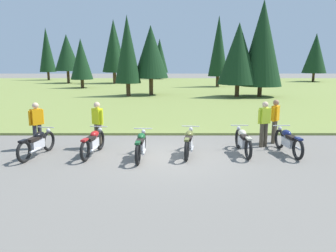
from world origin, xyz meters
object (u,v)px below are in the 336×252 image
at_px(motorcycle_olive, 190,142).
at_px(motorcycle_cream, 245,141).
at_px(motorcycle_black, 39,143).
at_px(motorcycle_british_green, 142,145).
at_px(motorcycle_navy, 290,141).
at_px(rider_checking_bike, 277,119).
at_px(rider_in_hivis_vest, 99,122).
at_px(rider_with_back_turned, 38,123).
at_px(motorcycle_red, 95,142).
at_px(rider_near_row_end, 266,121).

distance_m(motorcycle_olive, motorcycle_cream, 1.85).
relative_size(motorcycle_black, motorcycle_olive, 0.99).
height_order(motorcycle_black, motorcycle_british_green, same).
height_order(motorcycle_navy, rider_checking_bike, rider_checking_bike).
distance_m(rider_in_hivis_vest, rider_with_back_turned, 2.13).
bearing_deg(rider_in_hivis_vest, motorcycle_black, -148.48).
relative_size(motorcycle_red, motorcycle_cream, 1.00).
relative_size(motorcycle_cream, rider_near_row_end, 1.26).
distance_m(motorcycle_black, motorcycle_red, 1.82).
bearing_deg(rider_near_row_end, motorcycle_navy, -57.74).
bearing_deg(motorcycle_black, motorcycle_olive, 2.10).
relative_size(motorcycle_navy, rider_checking_bike, 1.26).
height_order(motorcycle_british_green, rider_checking_bike, rider_checking_bike).
bearing_deg(rider_with_back_turned, motorcycle_black, -69.96).
bearing_deg(rider_near_row_end, rider_checking_bike, 44.69).
bearing_deg(motorcycle_cream, motorcycle_olive, -175.44).
bearing_deg(rider_with_back_turned, motorcycle_cream, -4.86).
xyz_separation_m(motorcycle_navy, rider_near_row_end, (-0.58, 0.91, 0.51)).
bearing_deg(motorcycle_cream, motorcycle_navy, -1.21).
relative_size(motorcycle_olive, rider_with_back_turned, 1.25).
xyz_separation_m(motorcycle_black, motorcycle_red, (1.82, 0.14, 0.00)).
relative_size(motorcycle_navy, rider_in_hivis_vest, 1.26).
height_order(motorcycle_cream, motorcycle_navy, same).
bearing_deg(motorcycle_black, rider_checking_bike, 11.95).
relative_size(motorcycle_cream, rider_checking_bike, 1.26).
distance_m(motorcycle_black, rider_with_back_turned, 1.13).
bearing_deg(motorcycle_black, motorcycle_navy, 2.04).
xyz_separation_m(motorcycle_navy, rider_with_back_turned, (-8.72, 0.64, 0.51)).
relative_size(motorcycle_olive, rider_near_row_end, 1.25).
bearing_deg(motorcycle_olive, rider_with_back_turned, 171.92).
bearing_deg(rider_checking_bike, rider_with_back_turned, -174.58).
bearing_deg(motorcycle_black, rider_near_row_end, 8.82).
bearing_deg(motorcycle_british_green, motorcycle_cream, 9.10).
height_order(motorcycle_cream, rider_with_back_turned, rider_with_back_turned).
relative_size(motorcycle_olive, rider_checking_bike, 1.25).
bearing_deg(rider_checking_bike, motorcycle_navy, -89.61).
distance_m(motorcycle_navy, rider_in_hivis_vest, 6.66).
bearing_deg(rider_with_back_turned, rider_checking_bike, 5.42).
bearing_deg(rider_checking_bike, motorcycle_red, -165.98).
height_order(motorcycle_british_green, rider_in_hivis_vest, rider_in_hivis_vest).
relative_size(motorcycle_british_green, rider_checking_bike, 1.26).
relative_size(motorcycle_cream, motorcycle_navy, 1.00).
height_order(motorcycle_cream, rider_checking_bike, rider_checking_bike).
bearing_deg(rider_with_back_turned, motorcycle_navy, -4.23).
distance_m(motorcycle_olive, rider_in_hivis_vest, 3.39).
height_order(motorcycle_black, motorcycle_red, same).
relative_size(motorcycle_british_green, motorcycle_olive, 1.01).
height_order(motorcycle_black, motorcycle_navy, same).
height_order(motorcycle_british_green, rider_with_back_turned, rider_with_back_turned).
xyz_separation_m(motorcycle_red, motorcycle_olive, (3.19, 0.05, 0.00)).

